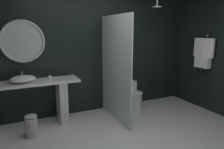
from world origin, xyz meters
The scene contains 11 objects.
back_wall_panel centered at (0.00, 1.90, 1.30)m, with size 4.80×0.10×2.60m, color black.
side_wall_right centered at (2.35, 0.76, 1.30)m, with size 0.10×2.47×2.60m, color black.
vanity_counter centered at (-1.34, 1.58, 0.51)m, with size 1.83×0.51×0.84m.
vessel_sink centered at (-1.40, 1.57, 0.91)m, with size 0.43×0.35×0.17m.
tumbler_cup centered at (-0.95, 1.55, 0.89)m, with size 0.06×0.06×0.08m, color silver.
round_wall_mirror centered at (-1.34, 1.81, 1.54)m, with size 0.78×0.05×0.78m.
shower_glass_panel centered at (0.23, 1.22, 1.01)m, with size 0.02×1.25×2.02m, color silver.
rain_shower_head centered at (1.29, 1.40, 2.24)m, with size 0.19×0.19×0.29m.
hanging_bathrobe centered at (2.21, 0.93, 1.29)m, with size 0.20×0.51×0.71m.
toilet centered at (0.80, 1.56, 0.27)m, with size 0.39×0.59×0.59m.
waste_bin centered at (-1.35, 1.14, 0.20)m, with size 0.20×0.20×0.39m.
Camera 1 is at (-1.50, -2.30, 1.75)m, focal length 33.38 mm.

